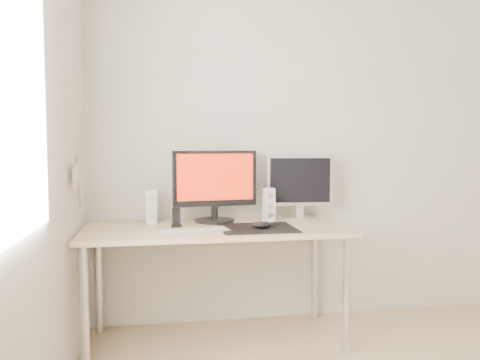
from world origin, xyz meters
TOP-DOWN VIEW (x-y plane):
  - wall_back at (0.00, 1.75)m, footprint 3.50×0.00m
  - mousepad at (-0.69, 1.28)m, footprint 0.45×0.40m
  - mouse at (-0.67, 1.25)m, footprint 0.12×0.07m
  - desk at (-0.93, 1.38)m, footprint 1.60×0.70m
  - main_monitor at (-0.91, 1.56)m, footprint 0.55×0.29m
  - second_monitor at (-0.33, 1.60)m, footprint 0.45×0.18m
  - speaker_left at (-1.32, 1.57)m, footprint 0.07×0.09m
  - speaker_right at (-0.56, 1.53)m, footprint 0.07×0.09m
  - keyboard at (-1.08, 1.21)m, footprint 0.44×0.22m
  - phone_dock at (-1.17, 1.42)m, footprint 0.07×0.06m
  - pennant at (-1.72, 1.24)m, footprint 0.01×0.23m

SIDE VIEW (x-z plane):
  - desk at x=-0.93m, z-range 0.29..1.02m
  - mousepad at x=-0.69m, z-range 0.73..0.73m
  - keyboard at x=-1.08m, z-range 0.73..0.75m
  - mouse at x=-0.67m, z-range 0.73..0.78m
  - phone_dock at x=-1.17m, z-range 0.71..0.82m
  - speaker_left at x=-1.32m, z-range 0.73..0.95m
  - speaker_right at x=-0.56m, z-range 0.73..0.95m
  - second_monitor at x=-0.33m, z-range 0.75..1.19m
  - main_monitor at x=-0.91m, z-range 0.75..1.22m
  - pennant at x=-1.72m, z-range 0.90..1.19m
  - wall_back at x=0.00m, z-range -0.50..3.00m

